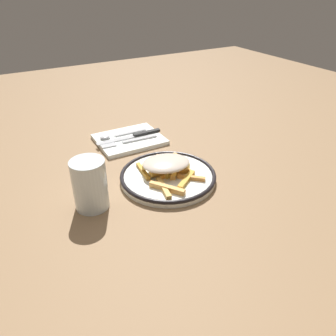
{
  "coord_description": "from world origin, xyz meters",
  "views": [
    {
      "loc": [
        -0.61,
        0.35,
        0.45
      ],
      "look_at": [
        0.0,
        0.0,
        0.03
      ],
      "focal_mm": 35.04,
      "sensor_mm": 36.0,
      "label": 1
    }
  ],
  "objects": [
    {
      "name": "spoon",
      "position": [
        0.28,
        0.03,
        0.02
      ],
      "size": [
        0.02,
        0.15,
        0.01
      ],
      "color": "silver",
      "rests_on": "napkin"
    },
    {
      "name": "fork",
      "position": [
        0.23,
        0.01,
        0.01
      ],
      "size": [
        0.03,
        0.18,
        0.01
      ],
      "color": "silver",
      "rests_on": "napkin"
    },
    {
      "name": "water_glass",
      "position": [
        -0.01,
        0.2,
        0.06
      ],
      "size": [
        0.08,
        0.08,
        0.12
      ],
      "primitive_type": "cylinder",
      "color": "silver",
      "rests_on": "ground_plane"
    },
    {
      "name": "napkin",
      "position": [
        0.25,
        -0.01,
        0.01
      ],
      "size": [
        0.17,
        0.2,
        0.01
      ],
      "primitive_type": "cube",
      "rotation": [
        0.0,
        0.0,
        -0.01
      ],
      "color": "white",
      "rests_on": "ground_plane"
    },
    {
      "name": "plate",
      "position": [
        0.0,
        0.0,
        0.01
      ],
      "size": [
        0.24,
        0.24,
        0.02
      ],
      "color": "white",
      "rests_on": "ground_plane"
    },
    {
      "name": "knife",
      "position": [
        0.25,
        -0.02,
        0.02
      ],
      "size": [
        0.02,
        0.21,
        0.01
      ],
      "color": "black",
      "rests_on": "napkin"
    },
    {
      "name": "fries_heap",
      "position": [
        0.01,
        0.0,
        0.04
      ],
      "size": [
        0.19,
        0.14,
        0.04
      ],
      "color": "gold",
      "rests_on": "plate"
    },
    {
      "name": "ground_plane",
      "position": [
        0.0,
        0.0,
        0.0
      ],
      "size": [
        2.6,
        2.6,
        0.0
      ],
      "primitive_type": "plane",
      "color": "#8A6A49"
    }
  ]
}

